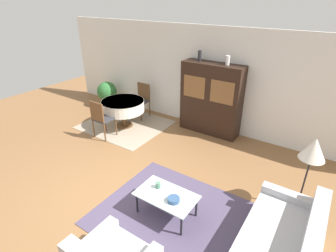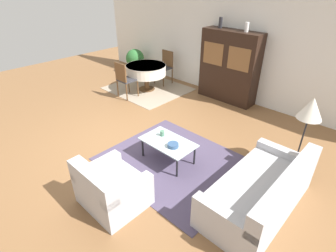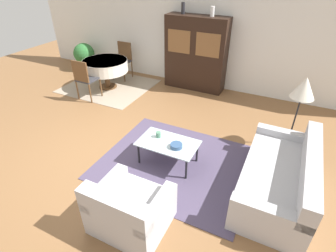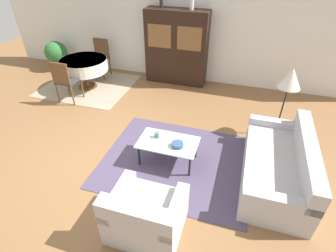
{
  "view_description": "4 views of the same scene",
  "coord_description": "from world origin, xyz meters",
  "px_view_note": "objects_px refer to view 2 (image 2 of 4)",
  "views": [
    {
      "loc": [
        2.87,
        -2.57,
        3.35
      ],
      "look_at": [
        0.2,
        1.4,
        0.95
      ],
      "focal_mm": 28.0,
      "sensor_mm": 36.0,
      "label": 1
    },
    {
      "loc": [
        3.73,
        -2.72,
        3.07
      ],
      "look_at": [
        0.99,
        0.17,
        0.75
      ],
      "focal_mm": 28.0,
      "sensor_mm": 36.0,
      "label": 2
    },
    {
      "loc": [
        2.55,
        -2.98,
        3.0
      ],
      "look_at": [
        0.99,
        0.17,
        0.75
      ],
      "focal_mm": 28.0,
      "sensor_mm": 36.0,
      "label": 3
    },
    {
      "loc": [
        2.01,
        -3.09,
        3.16
      ],
      "look_at": [
        0.99,
        0.17,
        0.75
      ],
      "focal_mm": 28.0,
      "sensor_mm": 36.0,
      "label": 4
    }
  ],
  "objects_px": {
    "armchair": "(111,189)",
    "dining_table": "(146,70)",
    "dining_chair_near": "(124,78)",
    "vase_tall": "(221,23)",
    "coffee_table": "(168,143)",
    "dining_chair_far": "(165,65)",
    "cup": "(162,133)",
    "vase_short": "(247,27)",
    "display_cabinet": "(229,67)",
    "couch": "(261,193)",
    "potted_plant": "(135,59)",
    "floor_lamp": "(311,111)",
    "bowl": "(173,145)"
  },
  "relations": [
    {
      "from": "couch",
      "to": "display_cabinet",
      "type": "xyz_separation_m",
      "value": [
        -2.55,
        3.07,
        0.64
      ]
    },
    {
      "from": "armchair",
      "to": "potted_plant",
      "type": "relative_size",
      "value": 1.12
    },
    {
      "from": "vase_tall",
      "to": "display_cabinet",
      "type": "bearing_deg",
      "value": -0.13
    },
    {
      "from": "cup",
      "to": "bowl",
      "type": "height_order",
      "value": "cup"
    },
    {
      "from": "dining_chair_near",
      "to": "floor_lamp",
      "type": "relative_size",
      "value": 0.73
    },
    {
      "from": "floor_lamp",
      "to": "vase_tall",
      "type": "relative_size",
      "value": 5.16
    },
    {
      "from": "dining_table",
      "to": "potted_plant",
      "type": "bearing_deg",
      "value": 150.88
    },
    {
      "from": "armchair",
      "to": "coffee_table",
      "type": "xyz_separation_m",
      "value": [
        -0.13,
        1.38,
        0.08
      ]
    },
    {
      "from": "potted_plant",
      "to": "couch",
      "type": "bearing_deg",
      "value": -24.76
    },
    {
      "from": "bowl",
      "to": "vase_short",
      "type": "xyz_separation_m",
      "value": [
        -0.59,
        3.23,
        1.52
      ]
    },
    {
      "from": "couch",
      "to": "display_cabinet",
      "type": "distance_m",
      "value": 4.04
    },
    {
      "from": "dining_table",
      "to": "cup",
      "type": "distance_m",
      "value": 3.35
    },
    {
      "from": "dining_chair_near",
      "to": "vase_tall",
      "type": "bearing_deg",
      "value": 47.3
    },
    {
      "from": "cup",
      "to": "vase_short",
      "type": "bearing_deg",
      "value": 93.58
    },
    {
      "from": "armchair",
      "to": "dining_table",
      "type": "relative_size",
      "value": 0.79
    },
    {
      "from": "vase_tall",
      "to": "bowl",
      "type": "bearing_deg",
      "value": -67.54
    },
    {
      "from": "cup",
      "to": "potted_plant",
      "type": "relative_size",
      "value": 0.12
    },
    {
      "from": "couch",
      "to": "dining_chair_far",
      "type": "xyz_separation_m",
      "value": [
        -4.67,
        2.82,
        0.3
      ]
    },
    {
      "from": "couch",
      "to": "floor_lamp",
      "type": "relative_size",
      "value": 1.41
    },
    {
      "from": "display_cabinet",
      "to": "vase_tall",
      "type": "bearing_deg",
      "value": 179.87
    },
    {
      "from": "vase_short",
      "to": "potted_plant",
      "type": "distance_m",
      "value": 4.23
    },
    {
      "from": "floor_lamp",
      "to": "vase_tall",
      "type": "height_order",
      "value": "vase_tall"
    },
    {
      "from": "dining_chair_near",
      "to": "vase_tall",
      "type": "relative_size",
      "value": 3.76
    },
    {
      "from": "coffee_table",
      "to": "dining_chair_far",
      "type": "distance_m",
      "value": 4.11
    },
    {
      "from": "coffee_table",
      "to": "dining_chair_far",
      "type": "bearing_deg",
      "value": 134.68
    },
    {
      "from": "armchair",
      "to": "display_cabinet",
      "type": "distance_m",
      "value": 4.67
    },
    {
      "from": "armchair",
      "to": "display_cabinet",
      "type": "relative_size",
      "value": 0.5
    },
    {
      "from": "cup",
      "to": "vase_short",
      "type": "height_order",
      "value": "vase_short"
    },
    {
      "from": "display_cabinet",
      "to": "bowl",
      "type": "distance_m",
      "value": 3.4
    },
    {
      "from": "dining_table",
      "to": "bowl",
      "type": "distance_m",
      "value": 3.75
    },
    {
      "from": "dining_table",
      "to": "vase_short",
      "type": "relative_size",
      "value": 5.31
    },
    {
      "from": "dining_chair_near",
      "to": "dining_chair_far",
      "type": "xyz_separation_m",
      "value": [
        0.0,
        1.62,
        0.0
      ]
    },
    {
      "from": "bowl",
      "to": "potted_plant",
      "type": "distance_m",
      "value": 5.44
    },
    {
      "from": "bowl",
      "to": "potted_plant",
      "type": "relative_size",
      "value": 0.24
    },
    {
      "from": "coffee_table",
      "to": "vase_tall",
      "type": "relative_size",
      "value": 3.72
    },
    {
      "from": "display_cabinet",
      "to": "floor_lamp",
      "type": "relative_size",
      "value": 1.34
    },
    {
      "from": "vase_short",
      "to": "armchair",
      "type": "bearing_deg",
      "value": -83.22
    },
    {
      "from": "dining_table",
      "to": "cup",
      "type": "height_order",
      "value": "dining_table"
    },
    {
      "from": "couch",
      "to": "dining_chair_near",
      "type": "relative_size",
      "value": 1.94
    },
    {
      "from": "dining_table",
      "to": "bowl",
      "type": "xyz_separation_m",
      "value": [
        3.06,
        -2.17,
        -0.16
      ]
    },
    {
      "from": "dining_chair_near",
      "to": "display_cabinet",
      "type": "bearing_deg",
      "value": 41.4
    },
    {
      "from": "dining_chair_near",
      "to": "bowl",
      "type": "distance_m",
      "value": 3.35
    },
    {
      "from": "coffee_table",
      "to": "cup",
      "type": "relative_size",
      "value": 9.98
    },
    {
      "from": "coffee_table",
      "to": "bowl",
      "type": "bearing_deg",
      "value": -18.41
    },
    {
      "from": "couch",
      "to": "floor_lamp",
      "type": "xyz_separation_m",
      "value": [
        0.03,
        1.34,
        0.86
      ]
    },
    {
      "from": "couch",
      "to": "floor_lamp",
      "type": "distance_m",
      "value": 1.59
    },
    {
      "from": "dining_chair_far",
      "to": "bowl",
      "type": "relative_size",
      "value": 5.11
    },
    {
      "from": "cup",
      "to": "vase_short",
      "type": "distance_m",
      "value": 3.45
    },
    {
      "from": "couch",
      "to": "potted_plant",
      "type": "bearing_deg",
      "value": 65.24
    },
    {
      "from": "display_cabinet",
      "to": "vase_short",
      "type": "distance_m",
      "value": 1.1
    }
  ]
}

